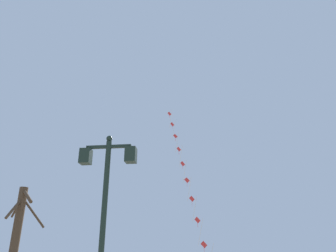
% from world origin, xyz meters
% --- Properties ---
extents(twin_lantern_lamp_post, '(1.49, 0.28, 4.83)m').
position_xyz_m(twin_lantern_lamp_post, '(-1.66, 7.90, 3.35)').
color(twin_lantern_lamp_post, '#1E2D23').
rests_on(twin_lantern_lamp_post, ground_plane).
extents(kite_train, '(4.23, 10.84, 17.41)m').
position_xyz_m(kite_train, '(-0.87, 28.37, 9.21)').
color(kite_train, brown).
rests_on(kite_train, ground_plane).
extents(bare_tree, '(1.54, 1.50, 4.31)m').
position_xyz_m(bare_tree, '(-5.95, 11.57, 2.29)').
color(bare_tree, '#4C3826').
rests_on(bare_tree, ground_plane).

